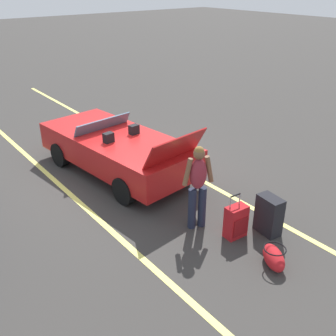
{
  "coord_description": "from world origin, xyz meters",
  "views": [
    {
      "loc": [
        -7.46,
        4.33,
        4.3
      ],
      "look_at": [
        -1.8,
        -0.12,
        0.75
      ],
      "focal_mm": 41.86,
      "sensor_mm": 36.0,
      "label": 1
    }
  ],
  "objects_px": {
    "duffel_bag": "(274,257)",
    "traveler_person": "(198,183)",
    "convertible_car": "(112,147)",
    "suitcase_large_black": "(269,215)",
    "suitcase_medium_bright": "(236,222)"
  },
  "relations": [
    {
      "from": "duffel_bag",
      "to": "traveler_person",
      "type": "height_order",
      "value": "traveler_person"
    },
    {
      "from": "convertible_car",
      "to": "duffel_bag",
      "type": "relative_size",
      "value": 6.2
    },
    {
      "from": "convertible_car",
      "to": "traveler_person",
      "type": "distance_m",
      "value": 3.13
    },
    {
      "from": "suitcase_large_black",
      "to": "suitcase_medium_bright",
      "type": "xyz_separation_m",
      "value": [
        0.29,
        0.56,
        -0.06
      ]
    },
    {
      "from": "convertible_car",
      "to": "suitcase_large_black",
      "type": "distance_m",
      "value": 4.16
    },
    {
      "from": "suitcase_large_black",
      "to": "traveler_person",
      "type": "xyz_separation_m",
      "value": [
        0.96,
        0.91,
        0.56
      ]
    },
    {
      "from": "convertible_car",
      "to": "duffel_bag",
      "type": "distance_m",
      "value": 4.75
    },
    {
      "from": "suitcase_medium_bright",
      "to": "duffel_bag",
      "type": "height_order",
      "value": "suitcase_medium_bright"
    },
    {
      "from": "convertible_car",
      "to": "duffel_bag",
      "type": "height_order",
      "value": "convertible_car"
    },
    {
      "from": "suitcase_medium_bright",
      "to": "traveler_person",
      "type": "relative_size",
      "value": 0.51
    },
    {
      "from": "duffel_bag",
      "to": "traveler_person",
      "type": "relative_size",
      "value": 0.42
    },
    {
      "from": "traveler_person",
      "to": "suitcase_medium_bright",
      "type": "bearing_deg",
      "value": -131.79
    },
    {
      "from": "suitcase_medium_bright",
      "to": "duffel_bag",
      "type": "xyz_separation_m",
      "value": [
        -0.94,
        0.1,
        -0.15
      ]
    },
    {
      "from": "convertible_car",
      "to": "suitcase_large_black",
      "type": "relative_size",
      "value": 5.88
    },
    {
      "from": "suitcase_large_black",
      "to": "suitcase_medium_bright",
      "type": "bearing_deg",
      "value": 160.06
    }
  ]
}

